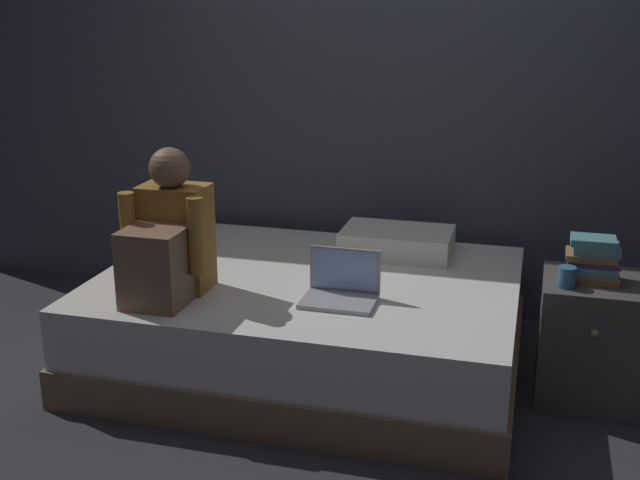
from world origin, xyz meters
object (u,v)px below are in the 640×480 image
object	(u,v)px
nightstand	(590,339)
bed	(308,321)
laptop	(341,288)
book_stack	(594,260)
mug	(567,277)
pillow	(397,242)
person_sitting	(168,241)

from	to	relation	value
nightstand	bed	bearing A→B (deg)	-179.19
laptop	book_stack	size ratio (longest dim) A/B	1.40
mug	pillow	bearing A→B (deg)	146.17
pillow	book_stack	world-z (taller)	book_stack
laptop	pillow	size ratio (longest dim) A/B	0.57
nightstand	laptop	world-z (taller)	laptop
nightstand	mug	world-z (taller)	mug
bed	person_sitting	size ratio (longest dim) A/B	3.05
person_sitting	mug	world-z (taller)	person_sitting
bed	pillow	distance (m)	0.64
person_sitting	pillow	world-z (taller)	person_sitting
laptop	mug	size ratio (longest dim) A/B	3.56
person_sitting	mug	xyz separation A→B (m)	(1.70, 0.29, -0.11)
nightstand	mug	bearing A→B (deg)	-137.31
laptop	pillow	bearing A→B (deg)	80.37
person_sitting	nightstand	bearing A→B (deg)	12.58
pillow	mug	distance (m)	0.99
nightstand	book_stack	distance (m)	0.37
bed	mug	distance (m)	1.23
person_sitting	book_stack	size ratio (longest dim) A/B	2.87
book_stack	person_sitting	bearing A→B (deg)	-167.37
mug	bed	bearing A→B (deg)	175.04
laptop	mug	distance (m)	0.96
nightstand	book_stack	xyz separation A→B (m)	(-0.02, -0.00, 0.37)
laptop	book_stack	distance (m)	1.10
laptop	book_stack	xyz separation A→B (m)	(1.05, 0.28, 0.14)
person_sitting	mug	size ratio (longest dim) A/B	7.28
pillow	mug	bearing A→B (deg)	-33.83
bed	book_stack	size ratio (longest dim) A/B	8.77
bed	laptop	size ratio (longest dim) A/B	6.25
bed	pillow	world-z (taller)	pillow
pillow	book_stack	distance (m)	1.04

